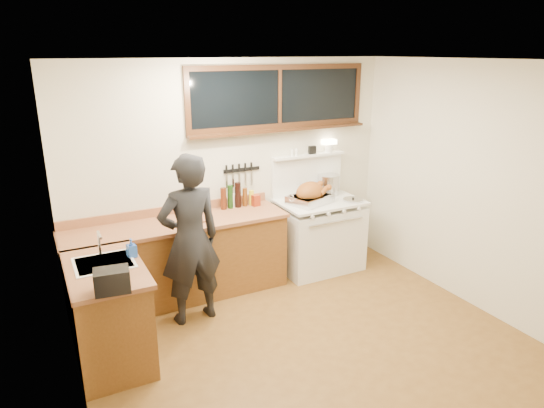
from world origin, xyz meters
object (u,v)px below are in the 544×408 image
man (190,240)px  roast_turkey (310,195)px  vintage_stove (319,233)px  cutting_board (191,216)px

man → roast_turkey: man is taller
vintage_stove → roast_turkey: 0.56m
vintage_stove → cutting_board: size_ratio=4.02×
man → cutting_board: 0.52m
vintage_stove → cutting_board: bearing=179.9°
cutting_board → roast_turkey: (1.50, -0.04, 0.05)m
cutting_board → roast_turkey: roast_turkey is taller
man → roast_turkey: size_ratio=2.97×
man → vintage_stove: bearing=14.7°
vintage_stove → cutting_board: (-1.65, 0.00, 0.48)m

